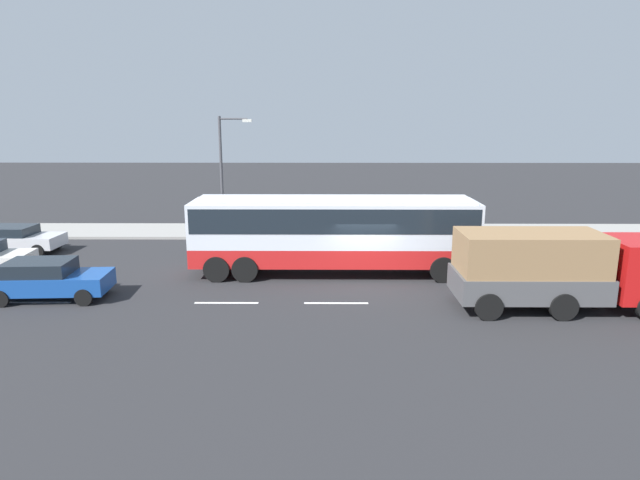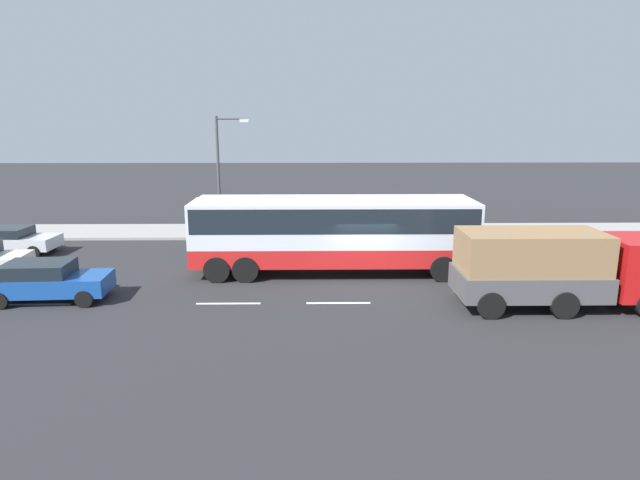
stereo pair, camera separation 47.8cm
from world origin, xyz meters
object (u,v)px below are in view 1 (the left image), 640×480
pedestrian_at_crossing (318,214)px  street_lamp (225,168)px  cargo_truck (555,267)px  car_silver_hatch (16,238)px  coach_bus (334,227)px  pedestrian_near_curb (447,215)px  car_blue_saloon (48,279)px

pedestrian_at_crossing → street_lamp: (-5.19, -1.71, 2.96)m
cargo_truck → car_silver_hatch: 25.43m
coach_bus → pedestrian_near_curb: coach_bus is taller
car_silver_hatch → street_lamp: (10.21, 3.49, 3.29)m
cargo_truck → car_silver_hatch: (-24.08, 8.15, -0.82)m
car_blue_saloon → street_lamp: (4.94, 10.71, 3.23)m
car_silver_hatch → street_lamp: size_ratio=0.65×
car_silver_hatch → pedestrian_at_crossing: size_ratio=2.70×
car_silver_hatch → pedestrian_near_curb: size_ratio=2.75×
pedestrian_at_crossing → car_blue_saloon: bearing=-125.0°
cargo_truck → street_lamp: 18.27m
car_blue_saloon → pedestrian_near_curb: bearing=31.7°
pedestrian_at_crossing → street_lamp: bearing=-157.5°
car_silver_hatch → car_blue_saloon: bearing=-51.5°
street_lamp → car_blue_saloon: bearing=-114.8°
car_silver_hatch → coach_bus: bearing=-10.8°
car_blue_saloon → pedestrian_at_crossing: pedestrian_at_crossing is taller
coach_bus → cargo_truck: (7.87, -4.38, -0.54)m
car_silver_hatch → pedestrian_at_crossing: 16.27m
car_blue_saloon → pedestrian_near_curb: size_ratio=2.77×
pedestrian_near_curb → coach_bus: bearing=127.2°
pedestrian_near_curb → pedestrian_at_crossing: bearing=75.3°
pedestrian_near_curb → car_blue_saloon: bearing=109.8°
pedestrian_at_crossing → cargo_truck: bearing=-52.8°
cargo_truck → pedestrian_near_curb: 13.43m
pedestrian_at_crossing → street_lamp: 6.22m
coach_bus → street_lamp: street_lamp is taller
coach_bus → pedestrian_near_curb: (7.01, 9.01, -1.05)m
car_blue_saloon → street_lamp: size_ratio=0.65×
pedestrian_near_curb → street_lamp: bearing=82.7°
car_blue_saloon → street_lamp: street_lamp is taller
coach_bus → pedestrian_at_crossing: size_ratio=7.68×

